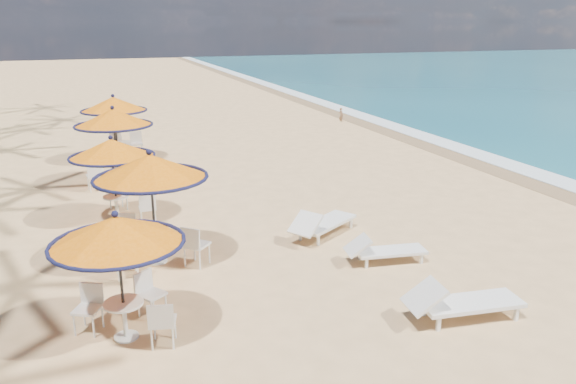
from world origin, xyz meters
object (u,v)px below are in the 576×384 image
at_px(station_1, 150,181).
at_px(station_3, 113,127).
at_px(station_2, 114,156).
at_px(lounger_mid, 383,250).
at_px(lounger_near, 460,301).
at_px(lounger_far, 322,223).
at_px(station_4, 116,112).
at_px(station_0, 120,246).

distance_m(station_1, station_3, 7.04).
height_order(station_2, lounger_mid, station_2).
xyz_separation_m(lounger_near, lounger_far, (-0.74, 4.71, -0.01)).
relative_size(station_3, lounger_far, 1.21).
xyz_separation_m(station_3, lounger_mid, (5.27, -8.80, -1.63)).
bearing_deg(lounger_near, station_4, 115.14).
bearing_deg(lounger_near, station_0, 172.35).
bearing_deg(station_0, lounger_mid, 12.64).
bearing_deg(station_0, station_1, 74.38).
bearing_deg(station_2, lounger_far, -32.86).
distance_m(station_3, station_4, 3.48).
bearing_deg(lounger_mid, station_0, -158.88).
xyz_separation_m(station_2, station_3, (0.18, 3.75, 0.12)).
bearing_deg(station_0, station_3, 87.43).
distance_m(lounger_near, lounger_mid, 2.75).
height_order(station_2, lounger_near, station_2).
height_order(station_0, station_2, station_2).
xyz_separation_m(station_3, station_4, (0.28, 3.47, -0.02)).
distance_m(station_0, station_4, 13.57).
bearing_deg(lounger_mid, lounger_far, 117.50).
bearing_deg(station_3, station_2, -92.78).
relative_size(station_0, station_1, 0.89).
distance_m(station_2, station_4, 7.23).
bearing_deg(lounger_mid, station_2, 145.69).
relative_size(station_0, station_2, 0.98).
distance_m(station_2, lounger_near, 9.66).
distance_m(station_2, station_3, 3.76).
height_order(station_4, lounger_near, station_4).
xyz_separation_m(station_2, lounger_near, (5.52, -7.80, -1.45)).
relative_size(station_0, lounger_near, 1.02).
xyz_separation_m(station_1, station_3, (-0.40, 7.03, 0.01)).
height_order(station_1, station_4, station_1).
height_order(station_0, station_1, station_1).
distance_m(station_4, lounger_near, 15.92).
relative_size(station_3, lounger_mid, 1.38).
xyz_separation_m(lounger_near, lounger_mid, (-0.06, 2.75, -0.06)).
relative_size(lounger_mid, lounger_far, 0.88).
relative_size(station_1, station_2, 1.11).
distance_m(station_2, lounger_far, 5.87).
height_order(station_0, station_4, station_4).
relative_size(station_0, station_3, 0.88).
distance_m(station_4, lounger_far, 11.28).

